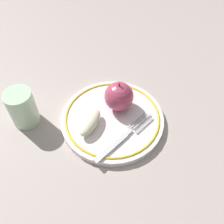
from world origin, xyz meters
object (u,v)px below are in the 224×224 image
Objects in this scene: apple_red_whole at (119,96)px; drinking_glass at (22,108)px; plate at (112,120)px; apple_slice_front at (90,122)px; fork at (122,138)px.

apple_red_whole is 0.84× the size of drinking_glass.
drinking_glass reaches higher than plate.
apple_slice_front is 0.50× the size of fork.
plate is at bearing 10.67° from drinking_glass.
apple_slice_front is at bearing 1.54° from drinking_glass.
plate is at bearing -102.41° from apple_red_whole.
apple_red_whole reaches higher than drinking_glass.
apple_red_whole reaches higher than apple_slice_front.
plate is 0.06m from apple_red_whole.
apple_red_whole is at bearing 155.89° from apple_slice_front.
apple_slice_front is (-0.05, -0.07, -0.02)m from apple_red_whole.
plate is 2.66× the size of drinking_glass.
drinking_glass is at bearing -169.33° from plate.
apple_red_whole is 0.49× the size of fork.
plate is at bearing 65.81° from fork.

